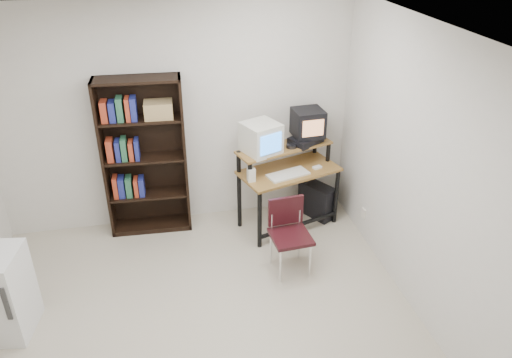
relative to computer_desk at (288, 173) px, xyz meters
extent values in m
cube|color=beige|center=(-1.20, -1.58, -0.68)|extent=(4.00, 4.00, 0.01)
cube|color=white|center=(-1.20, -1.58, 1.92)|extent=(4.00, 4.00, 0.01)
cube|color=beige|center=(-1.20, 0.42, 0.62)|extent=(4.00, 0.01, 2.60)
cube|color=beige|center=(0.80, -1.58, 0.62)|extent=(0.01, 4.00, 2.60)
cube|color=olive|center=(0.01, -0.02, 0.04)|extent=(1.24, 0.87, 0.03)
cube|color=olive|center=(-0.03, 0.09, 0.29)|extent=(1.17, 0.66, 0.02)
cylinder|color=black|center=(-0.42, -0.40, -0.32)|extent=(0.05, 0.05, 0.72)
cylinder|color=black|center=(0.58, -0.09, -0.32)|extent=(0.05, 0.05, 0.72)
cylinder|color=black|center=(-0.56, 0.06, -0.19)|extent=(0.05, 0.05, 0.98)
cylinder|color=black|center=(0.43, 0.37, -0.19)|extent=(0.05, 0.05, 0.98)
cylinder|color=black|center=(0.08, -0.25, -0.56)|extent=(1.01, 0.36, 0.05)
cube|color=silver|center=(-0.32, 0.02, 0.46)|extent=(0.48, 0.48, 0.35)
cube|color=#2F83FD|center=(-0.24, -0.15, 0.46)|extent=(0.25, 0.12, 0.22)
cube|color=black|center=(0.24, 0.15, 0.33)|extent=(0.44, 0.41, 0.08)
cube|color=black|center=(0.27, 0.19, 0.53)|extent=(0.35, 0.34, 0.31)
cube|color=tan|center=(0.28, 0.02, 0.53)|extent=(0.25, 0.03, 0.19)
cylinder|color=#26262B|center=(0.04, 0.05, 0.32)|extent=(0.13, 0.13, 0.05)
cube|color=silver|center=(-0.04, -0.15, 0.06)|extent=(0.51, 0.34, 0.03)
cube|color=black|center=(0.34, -0.04, 0.04)|extent=(0.24, 0.21, 0.01)
cube|color=white|center=(0.33, -0.05, 0.06)|extent=(0.11, 0.09, 0.03)
cube|color=silver|center=(-0.47, -0.19, 0.13)|extent=(0.09, 0.08, 0.17)
cube|color=black|center=(0.41, 0.10, -0.47)|extent=(0.40, 0.49, 0.42)
cube|color=black|center=(-0.20, -0.87, -0.26)|extent=(0.42, 0.42, 0.04)
cube|color=black|center=(-0.21, -0.70, -0.05)|extent=(0.38, 0.06, 0.32)
cylinder|color=silver|center=(-0.35, -1.04, -0.48)|extent=(0.02, 0.02, 0.40)
cylinder|color=silver|center=(-0.03, -1.02, -0.48)|extent=(0.02, 0.02, 0.40)
cylinder|color=silver|center=(-0.37, -0.73, -0.48)|extent=(0.02, 0.02, 0.40)
cylinder|color=silver|center=(-0.05, -0.70, -0.48)|extent=(0.02, 0.02, 0.40)
cube|color=black|center=(-2.03, 0.27, 0.24)|extent=(0.05, 0.31, 1.83)
cube|color=black|center=(-1.15, 0.23, 0.24)|extent=(0.05, 0.31, 1.83)
cube|color=black|center=(-1.58, 0.39, 0.24)|extent=(0.92, 0.07, 1.83)
cube|color=black|center=(-1.59, 0.25, 1.14)|extent=(0.93, 0.35, 0.03)
cube|color=black|center=(-1.59, 0.25, -0.65)|extent=(0.93, 0.35, 0.06)
cube|color=black|center=(-1.59, 0.25, -0.22)|extent=(0.87, 0.33, 0.03)
cube|color=black|center=(-1.59, 0.25, 0.24)|extent=(0.87, 0.33, 0.02)
cube|color=black|center=(-1.59, 0.25, 0.70)|extent=(0.87, 0.33, 0.02)
cube|color=#997D4E|center=(-1.39, 0.24, 0.80)|extent=(0.31, 0.24, 0.18)
cube|color=#333333|center=(-2.77, -1.44, -0.16)|extent=(0.04, 0.02, 0.33)
cube|color=beige|center=(0.79, -0.43, -0.38)|extent=(0.02, 0.08, 0.12)
camera|label=1|loc=(-1.41, -4.89, 2.68)|focal=35.00mm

